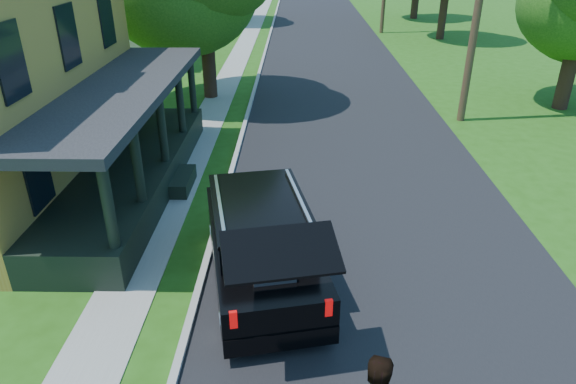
{
  "coord_description": "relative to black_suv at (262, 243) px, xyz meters",
  "views": [
    {
      "loc": [
        -2.01,
        -7.66,
        6.77
      ],
      "look_at": [
        -2.19,
        3.0,
        1.41
      ],
      "focal_mm": 32.0,
      "sensor_mm": 36.0,
      "label": 1
    }
  ],
  "objects": [
    {
      "name": "ground",
      "position": [
        2.72,
        -1.5,
        -0.95
      ],
      "size": [
        140.0,
        140.0,
        0.0
      ],
      "primitive_type": "plane",
      "color": "#214E0F",
      "rests_on": "ground"
    },
    {
      "name": "street",
      "position": [
        2.72,
        18.5,
        -0.95
      ],
      "size": [
        8.0,
        120.0,
        0.02
      ],
      "primitive_type": "cube",
      "color": "black",
      "rests_on": "ground"
    },
    {
      "name": "curb",
      "position": [
        -1.33,
        18.5,
        -0.95
      ],
      "size": [
        0.15,
        120.0,
        0.12
      ],
      "primitive_type": "cube",
      "color": "gray",
      "rests_on": "ground"
    },
    {
      "name": "sidewalk",
      "position": [
        -2.88,
        18.5,
        -0.95
      ],
      "size": [
        1.3,
        120.0,
        0.03
      ],
      "primitive_type": "cube",
      "color": "gray",
      "rests_on": "ground"
    },
    {
      "name": "front_walk",
      "position": [
        -6.78,
        4.5,
        -0.95
      ],
      "size": [
        6.5,
        1.2,
        0.03
      ],
      "primitive_type": "cube",
      "color": "gray",
      "rests_on": "ground"
    },
    {
      "name": "black_suv",
      "position": [
        0.0,
        0.0,
        0.0
      ],
      "size": [
        3.0,
        5.59,
        2.47
      ],
      "rotation": [
        0.0,
        0.0,
        0.21
      ],
      "color": "black",
      "rests_on": "ground"
    }
  ]
}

